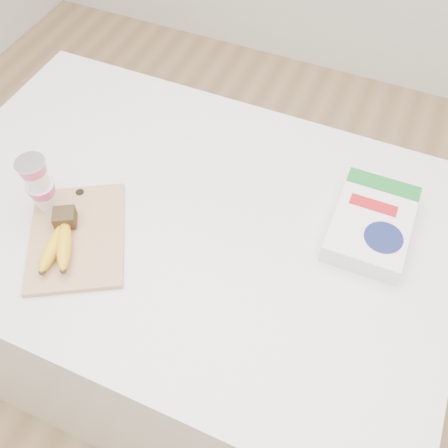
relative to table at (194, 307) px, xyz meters
The scene contains 6 objects.
room 0.87m from the table, ahead, with size 4.00×4.00×4.00m.
table is the anchor object (origin of this frame).
cutting_board 0.55m from the table, 140.22° to the right, with size 0.21×0.29×0.01m, color tan.
bananas 0.58m from the table, 136.24° to the right, with size 0.12×0.18×0.05m.
yogurt_stack 0.66m from the table, 158.35° to the right, with size 0.07×0.07×0.15m.
cereal_box 0.66m from the table, 17.13° to the left, with size 0.17×0.25×0.06m.
Camera 1 is at (0.37, -0.62, 1.89)m, focal length 40.00 mm.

